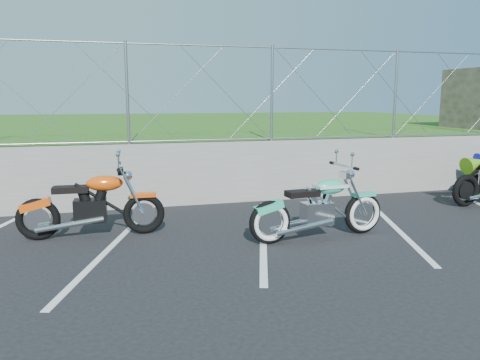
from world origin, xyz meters
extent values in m
plane|color=black|center=(0.00, 0.00, 0.00)|extent=(90.00, 90.00, 0.00)
cube|color=slate|center=(0.00, 3.50, 0.65)|extent=(30.00, 0.22, 1.30)
cube|color=#255115|center=(0.00, 13.50, 0.65)|extent=(30.00, 20.00, 1.30)
cylinder|color=gray|center=(0.00, 3.50, 3.25)|extent=(28.00, 0.03, 0.03)
cylinder|color=gray|center=(0.00, 3.50, 1.35)|extent=(28.00, 0.03, 0.03)
cube|color=silver|center=(-2.40, 1.00, 0.00)|extent=(1.49, 4.31, 0.01)
cube|color=silver|center=(0.00, 1.00, 0.00)|extent=(1.49, 4.31, 0.01)
cube|color=silver|center=(2.40, 1.00, 0.00)|extent=(1.49, 4.31, 0.01)
torus|color=black|center=(-0.07, 0.46, 0.34)|extent=(0.68, 0.17, 0.68)
torus|color=black|center=(1.58, 0.59, 0.34)|extent=(0.68, 0.17, 0.68)
cube|color=silver|center=(0.73, 0.52, 0.41)|extent=(0.49, 0.33, 0.35)
ellipsoid|color=#31C694|center=(0.96, 0.54, 0.82)|extent=(0.56, 0.29, 0.24)
cube|color=black|center=(0.47, 0.50, 0.75)|extent=(0.53, 0.29, 0.09)
cube|color=#31C694|center=(1.58, 0.59, 0.66)|extent=(0.40, 0.19, 0.06)
cylinder|color=silver|center=(1.19, 0.56, 1.15)|extent=(0.09, 0.74, 0.03)
torus|color=black|center=(-3.50, 1.60, 0.34)|extent=(0.68, 0.15, 0.67)
torus|color=black|center=(-1.88, 1.53, 0.34)|extent=(0.68, 0.15, 0.67)
cube|color=black|center=(-2.71, 1.57, 0.43)|extent=(0.51, 0.32, 0.37)
ellipsoid|color=#EB510D|center=(-2.48, 1.56, 0.87)|extent=(0.58, 0.29, 0.25)
cube|color=black|center=(-3.00, 1.58, 0.79)|extent=(0.55, 0.28, 0.10)
cube|color=#EB510D|center=(-1.88, 1.53, 0.65)|extent=(0.42, 0.18, 0.06)
cylinder|color=silver|center=(-2.25, 1.55, 1.13)|extent=(0.06, 0.78, 0.03)
torus|color=black|center=(4.63, 1.77, 0.33)|extent=(0.68, 0.18, 0.67)
torus|color=black|center=(5.72, 2.65, 0.32)|extent=(0.65, 0.16, 0.64)
camera|label=1|loc=(-2.35, -6.06, 2.19)|focal=35.00mm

